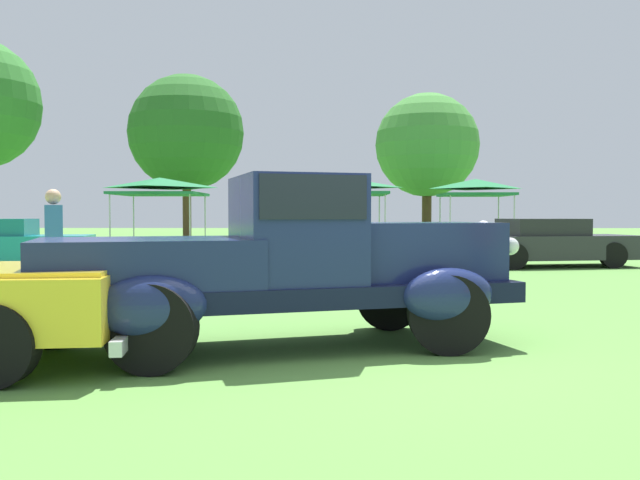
{
  "coord_description": "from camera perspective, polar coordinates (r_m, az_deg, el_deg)",
  "views": [
    {
      "loc": [
        -0.22,
        -6.24,
        1.32
      ],
      "look_at": [
        -0.39,
        2.63,
        0.99
      ],
      "focal_mm": 37.67,
      "sensor_mm": 36.0,
      "label": 1
    }
  ],
  "objects": [
    {
      "name": "canopy_tent_center_field",
      "position": [
        24.99,
        1.96,
        4.69
      ],
      "size": [
        3.25,
        3.25,
        2.71
      ],
      "color": "#B7B7BC",
      "rests_on": "ground_plane"
    },
    {
      "name": "feature_pickup_truck",
      "position": [
        6.62,
        -2.9,
        -1.75
      ],
      "size": [
        4.79,
        2.84,
        1.7
      ],
      "color": "black",
      "rests_on": "ground_plane"
    },
    {
      "name": "canopy_tent_left_field",
      "position": [
        25.85,
        -13.45,
        4.55
      ],
      "size": [
        3.16,
        3.16,
        2.71
      ],
      "color": "#B7B7BC",
      "rests_on": "ground_plane"
    },
    {
      "name": "treeline_mid_left",
      "position": [
        35.61,
        -11.28,
        8.92
      ],
      "size": [
        5.92,
        5.92,
        8.51
      ],
      "color": "brown",
      "rests_on": "ground_plane"
    },
    {
      "name": "spectator_near_truck",
      "position": [
        10.39,
        -21.68,
        -0.24
      ],
      "size": [
        0.38,
        0.46,
        1.69
      ],
      "color": "#283351",
      "rests_on": "ground_plane"
    },
    {
      "name": "canopy_tent_right_field",
      "position": [
        26.77,
        13.08,
        4.46
      ],
      "size": [
        2.63,
        2.63,
        2.71
      ],
      "color": "#B7B7BC",
      "rests_on": "ground_plane"
    },
    {
      "name": "ground_plane",
      "position": [
        6.38,
        3.11,
        -9.79
      ],
      "size": [
        120.0,
        120.0,
        0.0
      ],
      "primitive_type": "plane",
      "color": "#568C3D"
    },
    {
      "name": "show_car_charcoal",
      "position": [
        18.0,
        18.76,
        -0.25
      ],
      "size": [
        4.6,
        2.47,
        1.22
      ],
      "color": "#28282D",
      "rests_on": "ground_plane"
    },
    {
      "name": "treeline_center",
      "position": [
        31.56,
        9.08,
        7.94
      ],
      "size": [
        4.76,
        4.76,
        6.91
      ],
      "color": "#47331E",
      "rests_on": "ground_plane"
    },
    {
      "name": "show_car_skyblue",
      "position": [
        17.74,
        0.49,
        -0.17
      ],
      "size": [
        4.55,
        1.8,
        1.22
      ],
      "color": "#669EDB",
      "rests_on": "ground_plane"
    }
  ]
}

